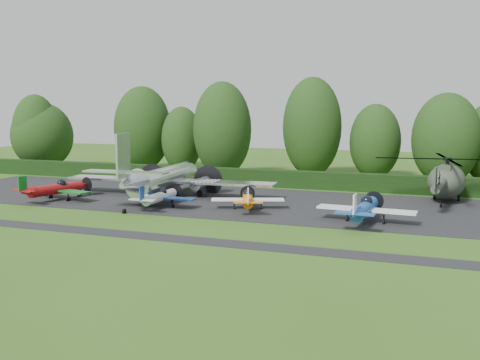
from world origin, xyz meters
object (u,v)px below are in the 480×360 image
(light_plane_white, at_px, (160,197))
(helicopter, at_px, (447,178))
(transport_plane, at_px, (163,179))
(light_plane_blue, at_px, (365,208))
(light_plane_red, at_px, (56,189))
(light_plane_orange, at_px, (248,199))

(light_plane_white, distance_m, helicopter, 28.08)
(helicopter, bearing_deg, transport_plane, -172.30)
(light_plane_blue, bearing_deg, helicopter, 59.29)
(light_plane_red, height_order, light_plane_blue, light_plane_blue)
(light_plane_blue, relative_size, helicopter, 0.52)
(light_plane_white, distance_m, light_plane_blue, 18.85)
(transport_plane, height_order, light_plane_orange, transport_plane)
(transport_plane, bearing_deg, helicopter, 18.43)
(transport_plane, xyz_separation_m, light_plane_white, (2.21, -4.89, -1.00))
(transport_plane, xyz_separation_m, light_plane_orange, (10.33, -3.23, -0.98))
(transport_plane, height_order, light_plane_blue, transport_plane)
(light_plane_blue, bearing_deg, transport_plane, 160.71)
(helicopter, bearing_deg, light_plane_red, -168.90)
(light_plane_white, relative_size, light_plane_blue, 0.83)
(helicopter, bearing_deg, light_plane_blue, -123.62)
(transport_plane, distance_m, light_plane_orange, 10.86)
(light_plane_red, relative_size, helicopter, 0.50)
(light_plane_red, relative_size, light_plane_white, 1.16)
(transport_plane, height_order, light_plane_white, transport_plane)
(light_plane_red, height_order, light_plane_white, light_plane_red)
(light_plane_orange, relative_size, light_plane_blue, 0.84)
(light_plane_red, bearing_deg, helicopter, 3.71)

